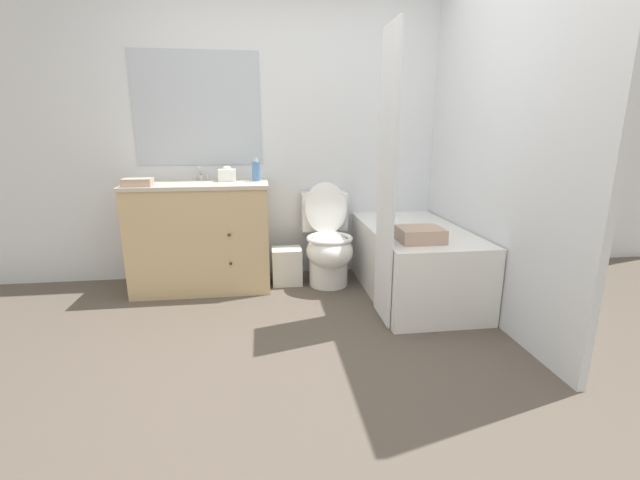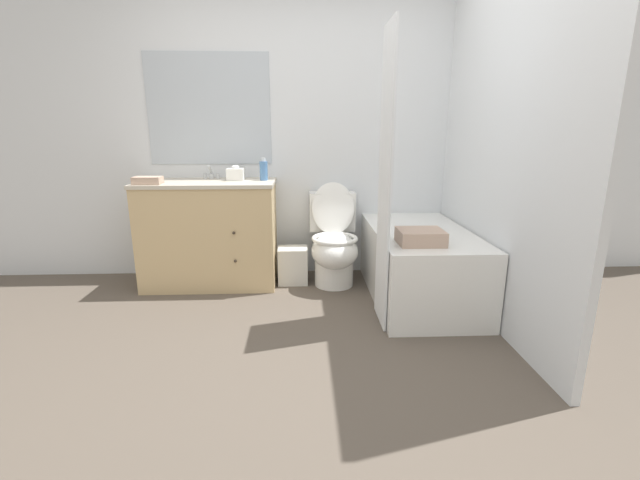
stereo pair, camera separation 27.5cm
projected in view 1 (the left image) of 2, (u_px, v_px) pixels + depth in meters
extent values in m
plane|color=brown|center=(311.00, 360.00, 2.51)|extent=(14.00, 14.00, 0.00)
cube|color=silver|center=(289.00, 137.00, 3.77)|extent=(8.00, 0.05, 2.50)
cube|color=#B2BCC6|center=(197.00, 109.00, 3.59)|extent=(1.05, 0.01, 0.93)
cube|color=silver|center=(479.00, 138.00, 3.15)|extent=(0.05, 2.62, 2.50)
cube|color=tan|center=(202.00, 238.00, 3.59)|extent=(1.11, 0.56, 0.87)
cube|color=beige|center=(198.00, 184.00, 3.48)|extent=(1.13, 0.58, 0.03)
cylinder|color=white|center=(198.00, 189.00, 3.49)|extent=(0.33, 0.33, 0.10)
sphere|color=#382D23|center=(229.00, 235.00, 3.32)|extent=(0.02, 0.02, 0.02)
sphere|color=#382D23|center=(231.00, 263.00, 3.38)|extent=(0.02, 0.02, 0.02)
cylinder|color=silver|center=(201.00, 177.00, 3.66)|extent=(0.04, 0.04, 0.04)
cylinder|color=silver|center=(200.00, 170.00, 3.61)|extent=(0.02, 0.11, 0.09)
cylinder|color=silver|center=(194.00, 177.00, 3.65)|extent=(0.03, 0.03, 0.04)
cylinder|color=silver|center=(208.00, 177.00, 3.67)|extent=(0.03, 0.03, 0.04)
cylinder|color=white|center=(328.00, 271.00, 3.71)|extent=(0.33, 0.33, 0.24)
ellipsoid|color=white|center=(330.00, 251.00, 3.60)|extent=(0.39, 0.48, 0.29)
torus|color=white|center=(330.00, 238.00, 3.58)|extent=(0.39, 0.39, 0.04)
cube|color=white|center=(324.00, 211.00, 3.85)|extent=(0.40, 0.18, 0.34)
ellipsoid|color=white|center=(326.00, 208.00, 3.73)|extent=(0.37, 0.14, 0.44)
cube|color=white|center=(414.00, 261.00, 3.46)|extent=(0.74, 1.37, 0.55)
cube|color=#ACB1B2|center=(416.00, 229.00, 3.39)|extent=(0.62, 1.25, 0.01)
cube|color=white|center=(386.00, 182.00, 2.83)|extent=(0.01, 0.38, 1.95)
cube|color=silver|center=(287.00, 266.00, 3.73)|extent=(0.25, 0.22, 0.32)
cube|color=white|center=(227.00, 175.00, 3.56)|extent=(0.14, 0.15, 0.10)
ellipsoid|color=white|center=(227.00, 168.00, 3.55)|extent=(0.06, 0.04, 0.03)
cylinder|color=#4C7AB2|center=(256.00, 171.00, 3.55)|extent=(0.07, 0.07, 0.16)
cylinder|color=silver|center=(256.00, 160.00, 3.53)|extent=(0.04, 0.04, 0.03)
cube|color=tan|center=(138.00, 182.00, 3.23)|extent=(0.21, 0.13, 0.06)
cube|color=tan|center=(420.00, 235.00, 2.98)|extent=(0.31, 0.25, 0.10)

